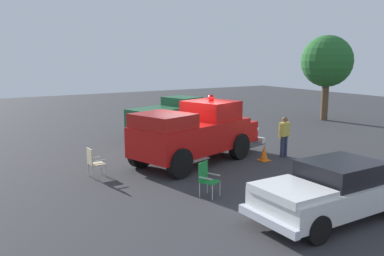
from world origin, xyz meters
TOP-DOWN VIEW (x-y plane):
  - ground_plane at (0.00, 0.00)m, footprint 60.00×60.00m
  - vintage_fire_truck at (0.05, 0.25)m, footprint 6.32×3.85m
  - classic_hot_rod at (0.12, 6.83)m, footprint 4.37×1.92m
  - parked_pickup at (-1.96, -5.47)m, footprint 5.11×3.06m
  - lawn_chair_by_car at (4.13, 0.15)m, footprint 0.52×0.53m
  - lawn_chair_spare at (1.88, 3.74)m, footprint 0.65×0.66m
  - spectator_standing at (-3.46, 1.46)m, footprint 0.65×0.31m
  - oak_tree_left at (-12.63, -4.33)m, footprint 3.25×3.25m
  - traffic_cone at (-2.35, 1.53)m, footprint 0.40×0.40m

SIDE VIEW (x-z plane):
  - ground_plane at x=0.00m, z-range 0.00..0.00m
  - traffic_cone at x=-2.35m, z-range -0.01..0.63m
  - lawn_chair_by_car at x=4.13m, z-range 0.08..1.10m
  - lawn_chair_spare at x=1.88m, z-range 0.08..1.10m
  - classic_hot_rod at x=0.12m, z-range 0.02..1.48m
  - spectator_standing at x=-3.46m, z-range 0.13..1.80m
  - parked_pickup at x=-1.96m, z-range 0.04..1.94m
  - vintage_fire_truck at x=0.05m, z-range -0.10..2.49m
  - oak_tree_left at x=-12.63m, z-range 1.04..6.43m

